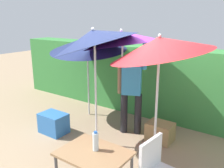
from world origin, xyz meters
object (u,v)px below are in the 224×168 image
(umbrella_yellow, at_px, (159,46))
(umbrella_navy, at_px, (88,43))
(cooler_box, at_px, (54,123))
(person_vendor, at_px, (132,88))
(umbrella_orange, at_px, (122,39))
(crate_cardboard, at_px, (160,132))
(bottle_water, at_px, (96,141))
(folding_table, at_px, (94,159))
(umbrella_rainbow, at_px, (94,38))

(umbrella_yellow, bearing_deg, umbrella_navy, 154.49)
(umbrella_navy, relative_size, cooler_box, 3.67)
(person_vendor, bearing_deg, umbrella_orange, -172.85)
(umbrella_orange, height_order, crate_cardboard, umbrella_orange)
(umbrella_navy, relative_size, bottle_water, 8.26)
(umbrella_yellow, bearing_deg, person_vendor, 138.07)
(cooler_box, xyz_separation_m, crate_cardboard, (1.89, 0.93, -0.03))
(umbrella_yellow, xyz_separation_m, folding_table, (-0.23, -1.16, -1.22))
(umbrella_yellow, distance_m, person_vendor, 1.52)
(umbrella_rainbow, relative_size, umbrella_navy, 1.17)
(umbrella_rainbow, height_order, bottle_water, umbrella_rainbow)
(bottle_water, bearing_deg, umbrella_orange, 114.68)
(umbrella_rainbow, distance_m, umbrella_navy, 1.49)
(umbrella_rainbow, bearing_deg, person_vendor, 72.74)
(umbrella_orange, xyz_separation_m, crate_cardboard, (0.84, 0.06, -1.69))
(umbrella_rainbow, xyz_separation_m, cooler_box, (-1.01, -0.09, -1.73))
(cooler_box, distance_m, crate_cardboard, 2.11)
(umbrella_yellow, relative_size, person_vendor, 1.16)
(umbrella_rainbow, distance_m, folding_table, 1.94)
(person_vendor, height_order, bottle_water, person_vendor)
(crate_cardboard, distance_m, bottle_water, 2.05)
(umbrella_rainbow, xyz_separation_m, bottle_water, (0.90, -1.10, -1.07))
(umbrella_orange, height_order, folding_table, umbrella_orange)
(umbrella_yellow, height_order, umbrella_navy, umbrella_yellow)
(umbrella_orange, distance_m, umbrella_navy, 1.11)
(person_vendor, bearing_deg, umbrella_rainbow, -107.26)
(umbrella_yellow, bearing_deg, folding_table, -101.25)
(umbrella_rainbow, xyz_separation_m, umbrella_yellow, (1.14, 0.01, -0.06))
(person_vendor, xyz_separation_m, folding_table, (0.66, -1.96, -0.28))
(umbrella_yellow, relative_size, folding_table, 2.72)
(person_vendor, height_order, folding_table, person_vendor)
(bottle_water, bearing_deg, umbrella_yellow, 77.63)
(umbrella_yellow, height_order, person_vendor, umbrella_yellow)
(umbrella_navy, xyz_separation_m, crate_cardboard, (1.90, -0.21, -1.52))
(cooler_box, bearing_deg, umbrella_orange, 39.73)
(umbrella_navy, bearing_deg, bottle_water, -48.05)
(crate_cardboard, relative_size, bottle_water, 1.97)
(crate_cardboard, bearing_deg, umbrella_orange, -176.17)
(umbrella_orange, bearing_deg, umbrella_rainbow, -92.47)
(umbrella_yellow, relative_size, umbrella_navy, 1.10)
(umbrella_orange, xyz_separation_m, umbrella_navy, (-1.06, 0.26, -0.18))
(umbrella_yellow, xyz_separation_m, cooler_box, (-2.15, -0.10, -1.67))
(umbrella_yellow, bearing_deg, crate_cardboard, 107.75)
(umbrella_orange, relative_size, cooler_box, 3.97)
(umbrella_yellow, distance_m, umbrella_navy, 2.41)
(umbrella_yellow, bearing_deg, umbrella_rainbow, -179.39)
(person_vendor, distance_m, bottle_water, 2.01)
(umbrella_rainbow, xyz_separation_m, umbrella_navy, (-1.03, 1.05, -0.24))
(umbrella_rainbow, relative_size, umbrella_yellow, 1.07)
(cooler_box, relative_size, crate_cardboard, 1.14)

